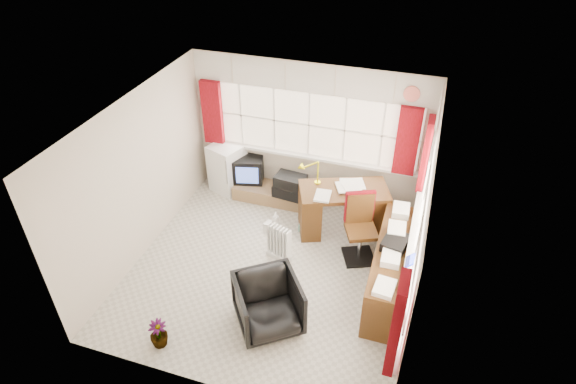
# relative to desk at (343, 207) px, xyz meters

# --- Properties ---
(ground) EXTENTS (4.00, 4.00, 0.00)m
(ground) POSITION_rel_desk_xyz_m (-0.79, -1.28, -0.44)
(ground) COLOR beige
(ground) RESTS_ON ground
(room_walls) EXTENTS (4.00, 4.00, 4.00)m
(room_walls) POSITION_rel_desk_xyz_m (-0.79, -1.28, 1.06)
(room_walls) COLOR beige
(room_walls) RESTS_ON ground
(window_back) EXTENTS (3.70, 0.12, 3.60)m
(window_back) POSITION_rel_desk_xyz_m (-0.79, 0.67, 0.50)
(window_back) COLOR #F5E0C2
(window_back) RESTS_ON room_walls
(window_right) EXTENTS (0.12, 3.70, 3.60)m
(window_right) POSITION_rel_desk_xyz_m (1.15, -1.28, 0.50)
(window_right) COLOR #F5E0C2
(window_right) RESTS_ON room_walls
(curtains) EXTENTS (3.83, 3.83, 1.15)m
(curtains) POSITION_rel_desk_xyz_m (0.14, -0.35, 1.01)
(curtains) COLOR maroon
(curtains) RESTS_ON room_walls
(overhead_cabinets) EXTENTS (3.98, 3.98, 0.48)m
(overhead_cabinets) POSITION_rel_desk_xyz_m (0.19, -0.30, 1.81)
(overhead_cabinets) COLOR beige
(overhead_cabinets) RESTS_ON room_walls
(desk) EXTENTS (1.53, 1.14, 0.83)m
(desk) POSITION_rel_desk_xyz_m (0.00, 0.00, 0.00)
(desk) COLOR #563414
(desk) RESTS_ON ground
(desk_lamp) EXTENTS (0.16, 0.14, 0.42)m
(desk_lamp) POSITION_rel_desk_xyz_m (-0.45, 0.05, 0.65)
(desk_lamp) COLOR #F6F30A
(desk_lamp) RESTS_ON desk
(task_chair) EXTENTS (0.60, 0.62, 1.09)m
(task_chair) POSITION_rel_desk_xyz_m (0.36, -0.49, 0.13)
(task_chair) COLOR black
(task_chair) RESTS_ON ground
(office_chair) EXTENTS (1.12, 1.12, 0.74)m
(office_chair) POSITION_rel_desk_xyz_m (-0.48, -2.21, -0.07)
(office_chair) COLOR black
(office_chair) RESTS_ON ground
(radiator) EXTENTS (0.42, 0.27, 0.59)m
(radiator) POSITION_rel_desk_xyz_m (-0.76, -0.96, -0.20)
(radiator) COLOR white
(radiator) RESTS_ON ground
(credenza) EXTENTS (0.50, 2.00, 0.85)m
(credenza) POSITION_rel_desk_xyz_m (0.94, -1.08, -0.05)
(credenza) COLOR #563414
(credenza) RESTS_ON ground
(file_tray) EXTENTS (0.38, 0.45, 0.13)m
(file_tray) POSITION_rel_desk_xyz_m (0.93, -1.05, 0.37)
(file_tray) COLOR black
(file_tray) RESTS_ON credenza
(tv_bench) EXTENTS (1.40, 0.50, 0.25)m
(tv_bench) POSITION_rel_desk_xyz_m (-1.34, 0.44, -0.32)
(tv_bench) COLOR #A27651
(tv_bench) RESTS_ON ground
(crt_tv) EXTENTS (0.61, 0.58, 0.47)m
(crt_tv) POSITION_rel_desk_xyz_m (-1.85, 0.57, 0.04)
(crt_tv) COLOR black
(crt_tv) RESTS_ON tv_bench
(hifi_stack) EXTENTS (0.59, 0.41, 0.40)m
(hifi_stack) POSITION_rel_desk_xyz_m (-0.98, 0.32, -0.00)
(hifi_stack) COLOR black
(hifi_stack) RESTS_ON tv_bench
(mini_fridge) EXTENTS (0.68, 0.68, 0.90)m
(mini_fridge) POSITION_rel_desk_xyz_m (-2.24, 0.52, 0.01)
(mini_fridge) COLOR white
(mini_fridge) RESTS_ON ground
(spray_bottle_a) EXTENTS (0.13, 0.13, 0.32)m
(spray_bottle_a) POSITION_rel_desk_xyz_m (-1.04, -0.30, -0.28)
(spray_bottle_a) COLOR white
(spray_bottle_a) RESTS_ON ground
(spray_bottle_b) EXTENTS (0.09, 0.09, 0.19)m
(spray_bottle_b) POSITION_rel_desk_xyz_m (-0.61, -0.25, -0.35)
(spray_bottle_b) COLOR #80BFB0
(spray_bottle_b) RESTS_ON ground
(flower_vase) EXTENTS (0.29, 0.29, 0.41)m
(flower_vase) POSITION_rel_desk_xyz_m (-1.67, -2.94, -0.24)
(flower_vase) COLOR black
(flower_vase) RESTS_ON ground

